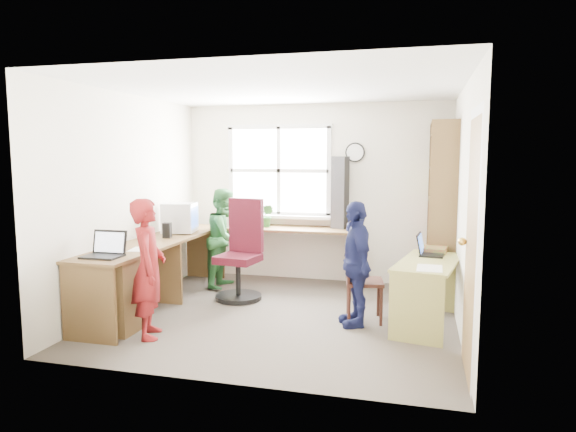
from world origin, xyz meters
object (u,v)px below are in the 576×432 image
(laptop_left, at_px, (105,251))
(potted_plant, at_px, (267,216))
(wooden_chair, at_px, (358,276))
(swivel_chair, at_px, (241,256))
(cd_tower, at_px, (340,193))
(l_desk, at_px, (158,273))
(laptop_right, at_px, (427,250))
(person_red, at_px, (149,268))
(person_navy, at_px, (356,263))
(person_green, at_px, (225,238))
(bookshelf, at_px, (441,215))
(right_desk, at_px, (428,279))
(crt_monitor, at_px, (180,218))

(laptop_left, relative_size, potted_plant, 1.17)
(wooden_chair, relative_size, potted_plant, 2.82)
(swivel_chair, bearing_deg, cd_tower, 51.37)
(l_desk, relative_size, laptop_right, 8.27)
(swivel_chair, relative_size, wooden_chair, 1.37)
(laptop_right, distance_m, person_red, 2.85)
(laptop_left, bearing_deg, person_navy, 18.77)
(person_green, bearing_deg, laptop_right, -102.41)
(l_desk, xyz_separation_m, potted_plant, (0.73, 1.68, 0.45))
(person_green, distance_m, person_navy, 2.14)
(cd_tower, bearing_deg, person_red, -104.78)
(person_navy, bearing_deg, person_red, -86.67)
(bookshelf, distance_m, wooden_chair, 1.51)
(l_desk, bearing_deg, wooden_chair, 9.04)
(right_desk, bearing_deg, wooden_chair, -168.73)
(l_desk, xyz_separation_m, person_navy, (2.10, 0.19, 0.18))
(swivel_chair, xyz_separation_m, potted_plant, (0.08, 0.84, 0.39))
(bookshelf, bearing_deg, right_desk, -97.43)
(person_green, bearing_deg, right_desk, -108.96)
(person_navy, bearing_deg, laptop_left, -91.09)
(wooden_chair, height_order, potted_plant, potted_plant)
(l_desk, relative_size, person_navy, 2.33)
(person_red, height_order, person_navy, person_red)
(l_desk, relative_size, potted_plant, 9.60)
(wooden_chair, relative_size, laptop_right, 2.43)
(l_desk, relative_size, cd_tower, 3.11)
(laptop_right, relative_size, person_navy, 0.28)
(crt_monitor, height_order, person_navy, person_navy)
(person_red, relative_size, person_green, 1.02)
(crt_monitor, relative_size, laptop_right, 1.21)
(crt_monitor, bearing_deg, potted_plant, 31.02)
(bookshelf, height_order, cd_tower, bookshelf)
(right_desk, bearing_deg, swivel_chair, 178.07)
(bookshelf, xyz_separation_m, laptop_left, (-3.16, -2.10, -0.19))
(laptop_right, distance_m, person_green, 2.61)
(laptop_left, bearing_deg, potted_plant, 67.23)
(wooden_chair, height_order, person_green, person_green)
(cd_tower, bearing_deg, wooden_chair, -58.55)
(l_desk, distance_m, cd_tower, 2.59)
(crt_monitor, relative_size, cd_tower, 0.45)
(laptop_left, xyz_separation_m, laptop_right, (3.00, 1.29, -0.09))
(swivel_chair, distance_m, potted_plant, 0.93)
(crt_monitor, relative_size, person_green, 0.33)
(cd_tower, bearing_deg, right_desk, -37.28)
(right_desk, xyz_separation_m, wooden_chair, (-0.70, -0.00, -0.01))
(l_desk, distance_m, person_red, 0.71)
(crt_monitor, bearing_deg, right_desk, -20.03)
(laptop_right, relative_size, person_red, 0.27)
(person_red, bearing_deg, laptop_left, 66.77)
(l_desk, xyz_separation_m, bookshelf, (2.96, 1.47, 0.55))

